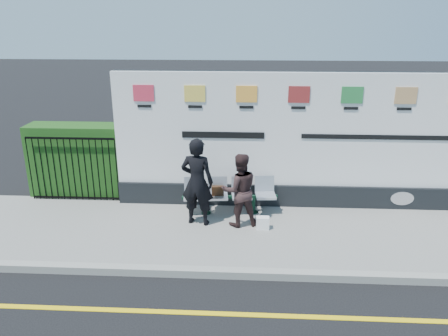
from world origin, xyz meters
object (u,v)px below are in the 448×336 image
at_px(bench, 230,204).
at_px(woman_left, 197,182).
at_px(billboard, 295,150).
at_px(woman_right, 240,190).

bearing_deg(bench, woman_left, -145.94).
bearing_deg(woman_left, billboard, -142.04).
bearing_deg(woman_left, woman_right, -170.71).
bearing_deg(billboard, woman_right, -137.96).
distance_m(bench, woman_right, 0.82).
distance_m(billboard, woman_right, 1.71).
distance_m(billboard, woman_left, 2.36).
relative_size(billboard, woman_right, 5.19).
bearing_deg(woman_right, bench, -82.16).
distance_m(bench, woman_left, 1.09).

